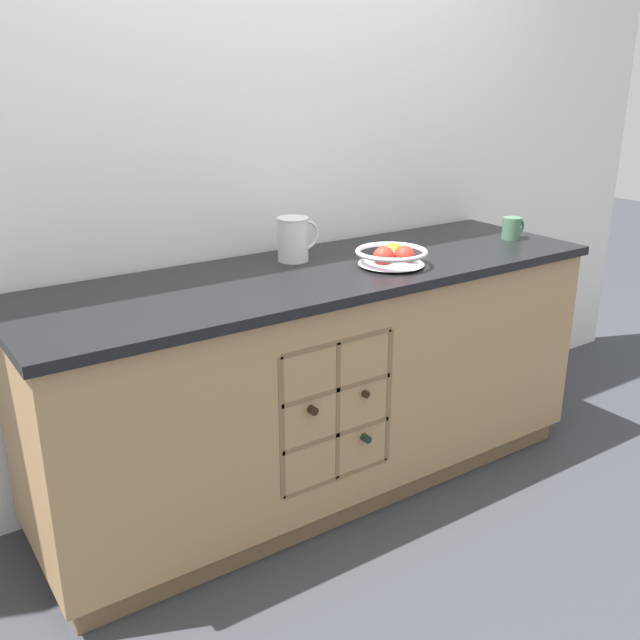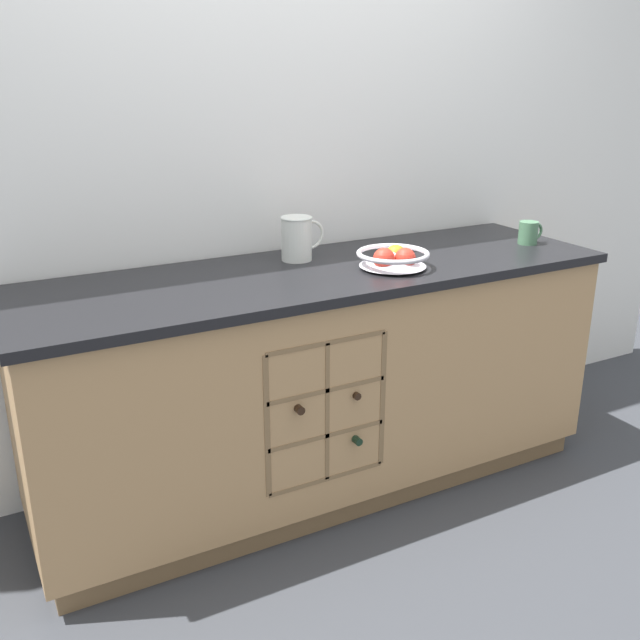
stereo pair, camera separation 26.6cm
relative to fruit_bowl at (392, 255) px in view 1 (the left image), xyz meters
The scene contains 6 objects.
ground_plane 0.98m from the fruit_bowl, 153.65° to the left, with size 14.00×14.00×0.00m, color #383A3F.
back_wall 0.65m from the fruit_bowl, 115.41° to the left, with size 4.59×0.06×2.55m, color white.
kitchen_island 0.55m from the fruit_bowl, 154.15° to the left, with size 2.23×0.68×0.90m.
fruit_bowl is the anchor object (origin of this frame).
white_pitcher 0.38m from the fruit_bowl, 132.44° to the left, with size 0.18×0.12×0.17m.
ceramic_mug 0.72m from the fruit_bowl, ahead, with size 0.12×0.08×0.09m.
Camera 1 is at (-1.41, -2.07, 1.59)m, focal length 40.00 mm.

